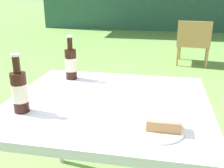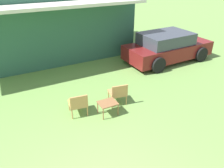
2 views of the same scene
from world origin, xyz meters
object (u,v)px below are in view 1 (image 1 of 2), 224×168
at_px(wicker_chair_cushioned, 194,40).
at_px(patio_table, 108,111).
at_px(cola_bottle_near, 71,63).
at_px(cake_on_plate, 160,125).
at_px(cola_bottle_far, 20,91).

height_order(wicker_chair_cushioned, patio_table, wicker_chair_cushioned).
distance_m(wicker_chair_cushioned, patio_table, 3.48).
height_order(wicker_chair_cushioned, cola_bottle_near, cola_bottle_near).
bearing_deg(cola_bottle_near, wicker_chair_cushioned, 71.60).
height_order(wicker_chair_cushioned, cake_on_plate, cake_on_plate).
distance_m(wicker_chair_cushioned, cola_bottle_far, 3.77).
bearing_deg(patio_table, cola_bottle_far, -151.30).
bearing_deg(cola_bottle_near, cake_on_plate, -44.33).
distance_m(wicker_chair_cushioned, cola_bottle_near, 3.30).
height_order(cake_on_plate, cola_bottle_near, cola_bottle_near).
bearing_deg(wicker_chair_cushioned, patio_table, 84.74).
bearing_deg(cola_bottle_near, cola_bottle_far, -97.66).
bearing_deg(patio_table, wicker_chair_cushioned, 77.54).
distance_m(patio_table, cola_bottle_near, 0.43).
bearing_deg(cola_bottle_far, cake_on_plate, -4.86).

